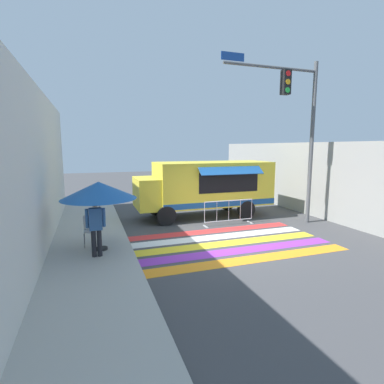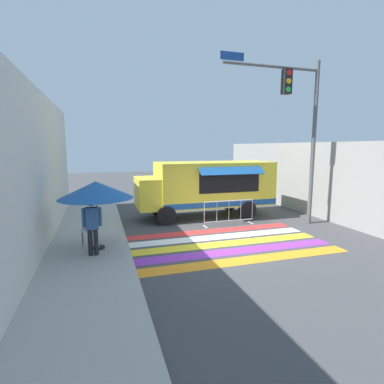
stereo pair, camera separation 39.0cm
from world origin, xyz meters
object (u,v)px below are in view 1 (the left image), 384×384
folding_chair (91,227)px  barricade_front (229,213)px  food_truck (203,185)px  vendor_person (96,224)px  traffic_signal_pole (297,115)px  patio_umbrella (99,191)px

folding_chair → barricade_front: folding_chair is taller
food_truck → vendor_person: bearing=-139.1°
folding_chair → barricade_front: size_ratio=0.42×
traffic_signal_pole → barricade_front: (-2.56, 0.71, -3.89)m
barricade_front → folding_chair: bearing=-166.6°
vendor_person → barricade_front: (5.20, 2.39, -0.55)m
food_truck → traffic_signal_pole: bearing=-39.0°
vendor_person → barricade_front: bearing=16.0°
food_truck → patio_umbrella: size_ratio=2.84×
traffic_signal_pole → folding_chair: (-7.87, -0.55, -3.70)m
food_truck → traffic_signal_pole: traffic_signal_pole is taller
food_truck → vendor_person: 6.30m
folding_chair → vendor_person: vendor_person is taller
barricade_front → patio_umbrella: bearing=-159.9°
food_truck → vendor_person: size_ratio=3.78×
folding_chair → vendor_person: bearing=-91.4°
patio_umbrella → folding_chair: (-0.25, 0.59, -1.22)m
traffic_signal_pole → food_truck: bearing=141.0°
food_truck → barricade_front: food_truck is taller
food_truck → traffic_signal_pole: 4.87m
patio_umbrella → vendor_person: 1.02m
food_truck → folding_chair: (-4.86, -2.99, -0.75)m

